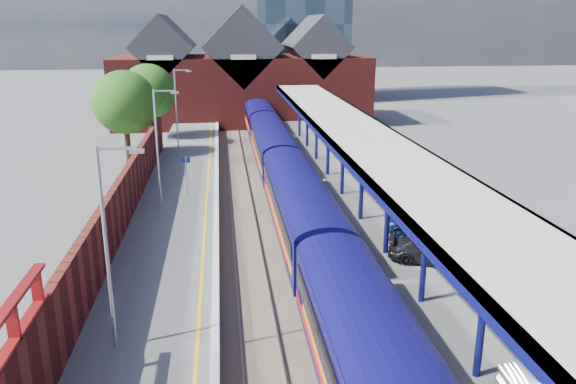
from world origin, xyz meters
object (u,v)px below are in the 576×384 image
object	(u,v)px
train	(284,168)
parked_car_dark	(432,250)
lamp_post_c	(159,140)
parked_car_red	(467,246)
lamp_post_b	(110,238)
parked_car_blue	(429,224)
lamp_post_d	(178,104)
platform_sign	(186,169)

from	to	relation	value
train	parked_car_dark	bearing A→B (deg)	-69.46
lamp_post_c	parked_car_red	world-z (taller)	lamp_post_c
lamp_post_b	parked_car_blue	xyz separation A→B (m)	(14.30, 9.09, -3.38)
parked_car_red	parked_car_dark	xyz separation A→B (m)	(-1.61, 0.07, -0.17)
lamp_post_c	lamp_post_d	xyz separation A→B (m)	(0.00, 16.00, 0.00)
train	parked_car_dark	distance (m)	15.13
lamp_post_d	platform_sign	xyz separation A→B (m)	(1.36, -14.00, -2.30)
train	lamp_post_b	xyz separation A→B (m)	(-7.86, -19.79, 2.87)
train	parked_car_blue	xyz separation A→B (m)	(6.45, -10.70, -0.51)
train	parked_car_red	bearing A→B (deg)	-64.07
lamp_post_c	parked_car_blue	bearing A→B (deg)	-25.78
lamp_post_c	parked_car_dark	xyz separation A→B (m)	(13.16, -10.37, -3.41)
lamp_post_d	parked_car_red	bearing A→B (deg)	-60.80
train	lamp_post_d	bearing A→B (deg)	122.76
lamp_post_b	platform_sign	size ratio (longest dim) A/B	2.80
lamp_post_d	lamp_post_b	bearing A→B (deg)	-90.00
lamp_post_b	parked_car_dark	size ratio (longest dim) A/B	1.75
train	platform_sign	size ratio (longest dim) A/B	26.36
parked_car_red	parked_car_dark	world-z (taller)	parked_car_red
platform_sign	parked_car_blue	xyz separation A→B (m)	(12.94, -8.91, -1.08)
parked_car_red	parked_car_dark	size ratio (longest dim) A/B	1.10
parked_car_blue	train	bearing A→B (deg)	50.42
lamp_post_b	parked_car_red	distance (m)	16.12
lamp_post_c	parked_car_red	distance (m)	18.37
platform_sign	train	bearing A→B (deg)	15.42
lamp_post_d	platform_sign	size ratio (longest dim) A/B	2.80
lamp_post_c	lamp_post_d	world-z (taller)	same
train	lamp_post_d	xyz separation A→B (m)	(-7.86, 12.21, 2.87)
lamp_post_d	parked_car_red	size ratio (longest dim) A/B	1.60
train	platform_sign	bearing A→B (deg)	-164.58
parked_car_red	parked_car_blue	size ratio (longest dim) A/B	0.99
lamp_post_d	parked_car_dark	distance (m)	29.67
lamp_post_b	lamp_post_c	distance (m)	16.00
platform_sign	parked_car_dark	bearing A→B (deg)	-46.35
platform_sign	parked_car_blue	world-z (taller)	platform_sign
train	lamp_post_c	size ratio (longest dim) A/B	9.42
lamp_post_b	parked_car_blue	world-z (taller)	lamp_post_b
lamp_post_c	parked_car_blue	xyz separation A→B (m)	(14.30, -6.91, -3.38)
train	parked_car_blue	bearing A→B (deg)	-58.93
lamp_post_c	parked_car_dark	distance (m)	17.10
parked_car_dark	parked_car_blue	distance (m)	3.64
lamp_post_c	parked_car_red	bearing A→B (deg)	-35.23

